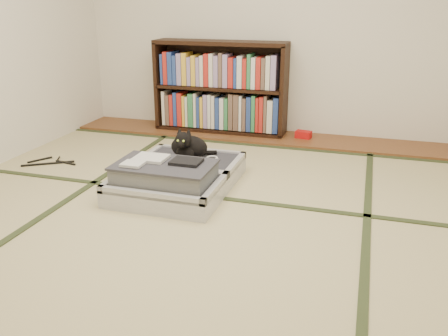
# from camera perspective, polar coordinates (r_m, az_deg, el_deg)

# --- Properties ---
(floor) EXTENTS (4.50, 4.50, 0.00)m
(floor) POSITION_cam_1_polar(r_m,az_deg,el_deg) (2.99, -2.90, -6.61)
(floor) COLOR #CBB887
(floor) RESTS_ON ground
(wood_strip) EXTENTS (4.00, 0.50, 0.02)m
(wood_strip) POSITION_cam_1_polar(r_m,az_deg,el_deg) (4.79, 5.21, 3.77)
(wood_strip) COLOR brown
(wood_strip) RESTS_ON ground
(red_item) EXTENTS (0.16, 0.12, 0.07)m
(red_item) POSITION_cam_1_polar(r_m,az_deg,el_deg) (4.75, 9.53, 4.00)
(red_item) COLOR #BB0F0E
(red_item) RESTS_ON wood_strip
(tatami_borders) EXTENTS (4.00, 4.50, 0.01)m
(tatami_borders) POSITION_cam_1_polar(r_m,az_deg,el_deg) (3.41, -0.10, -3.02)
(tatami_borders) COLOR #2D381E
(tatami_borders) RESTS_ON ground
(bookcase) EXTENTS (1.35, 0.31, 0.92)m
(bookcase) POSITION_cam_1_polar(r_m,az_deg,el_deg) (4.88, -0.44, 9.47)
(bookcase) COLOR black
(bookcase) RESTS_ON wood_strip
(suitcase) EXTENTS (0.76, 1.01, 0.30)m
(suitcase) POSITION_cam_1_polar(r_m,az_deg,el_deg) (3.45, -5.73, -1.06)
(suitcase) COLOR silver
(suitcase) RESTS_ON floor
(cat) EXTENTS (0.34, 0.34, 0.27)m
(cat) POSITION_cam_1_polar(r_m,az_deg,el_deg) (3.67, -4.34, 2.58)
(cat) COLOR black
(cat) RESTS_ON suitcase
(cable_coil) EXTENTS (0.10, 0.10, 0.03)m
(cable_coil) POSITION_cam_1_polar(r_m,az_deg,el_deg) (3.66, -1.48, 1.15)
(cable_coil) COLOR white
(cable_coil) RESTS_ON suitcase
(hanger) EXTENTS (0.43, 0.31, 0.01)m
(hanger) POSITION_cam_1_polar(r_m,az_deg,el_deg) (4.29, -20.15, 0.65)
(hanger) COLOR black
(hanger) RESTS_ON floor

